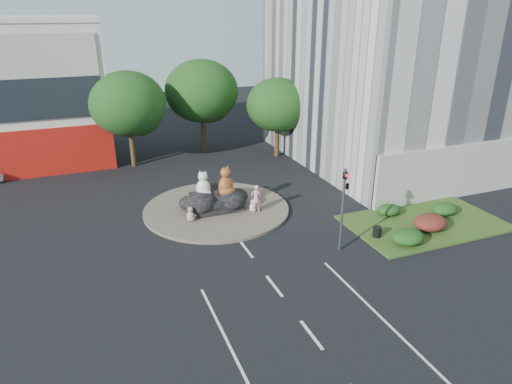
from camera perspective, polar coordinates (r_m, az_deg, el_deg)
ground at (r=23.53m, az=2.29°, el=-11.65°), size 120.00×120.00×0.00m
roundabout_island at (r=31.76m, az=-4.96°, el=-2.12°), size 10.00×10.00×0.20m
rock_plinth at (r=31.54m, az=-4.99°, el=-1.21°), size 3.20×2.60×0.90m
grass_verge at (r=31.70m, az=20.32°, el=-3.63°), size 10.00×6.00×0.12m
tree_left at (r=40.90m, az=-15.60°, el=10.23°), size 6.46×6.46×8.27m
tree_mid at (r=44.02m, az=-6.73°, el=12.07°), size 6.84×6.84×8.76m
tree_right at (r=42.45m, az=2.76°, el=10.55°), size 5.70×5.70×7.30m
hedge_near_green at (r=28.31m, az=18.46°, el=-5.35°), size 2.00×1.60×0.90m
hedge_red at (r=30.50m, az=20.95°, el=-3.59°), size 2.20×1.76×0.99m
hedge_mid_green at (r=33.14m, az=22.48°, el=-1.95°), size 1.80×1.44×0.81m
hedge_back_green at (r=31.86m, az=16.29°, el=-2.15°), size 1.60×1.28×0.72m
traffic_light at (r=25.61m, az=11.10°, el=-0.00°), size 0.44×1.24×5.00m
street_lamp at (r=34.29m, az=16.92°, el=6.72°), size 2.34×0.22×8.06m
cat_white at (r=30.88m, az=-6.62°, el=1.00°), size 1.45×1.38×1.89m
cat_tabby at (r=31.00m, az=-3.80°, el=1.40°), size 1.64×1.57×2.11m
kitten_calico at (r=29.82m, az=-8.19°, el=-2.68°), size 0.78×0.75×0.99m
kitten_white at (r=30.91m, az=-0.42°, el=-1.65°), size 0.63×0.58×0.87m
pedestrian_pink at (r=30.60m, az=0.02°, el=-0.82°), size 0.74×0.51×1.93m
pedestrian_dark at (r=31.03m, az=0.07°, el=-0.92°), size 0.92×0.91×1.50m
litter_bin at (r=28.72m, az=14.89°, el=-4.82°), size 0.68×0.68×0.63m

